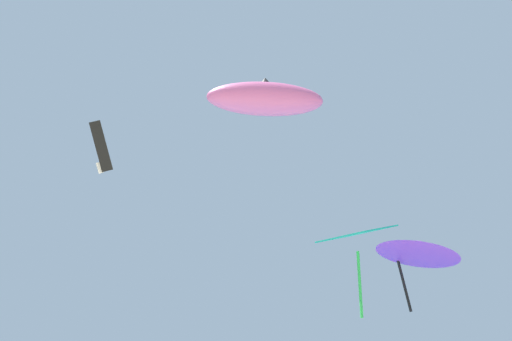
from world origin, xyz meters
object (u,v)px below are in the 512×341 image
(kite_delta_purple, at_px, (418,248))
(kite_parafoil_black, at_px, (102,150))
(kite_inflatable_pink, at_px, (265,99))
(kite_diamond_teal, at_px, (357,238))

(kite_delta_purple, bearing_deg, kite_parafoil_black, -61.69)
(kite_inflatable_pink, bearing_deg, kite_diamond_teal, -75.72)
(kite_inflatable_pink, xyz_separation_m, kite_delta_purple, (9.22, -1.66, -11.19))
(kite_inflatable_pink, xyz_separation_m, kite_parafoil_black, (-5.34, -17.38, -10.99))
(kite_parafoil_black, height_order, kite_delta_purple, kite_parafoil_black)
(kite_diamond_teal, relative_size, kite_parafoil_black, 0.74)
(kite_inflatable_pink, height_order, kite_delta_purple, kite_inflatable_pink)
(kite_diamond_teal, distance_m, kite_parafoil_black, 12.02)
(kite_diamond_teal, height_order, kite_parafoil_black, kite_parafoil_black)
(kite_parafoil_black, bearing_deg, kite_delta_purple, 119.53)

